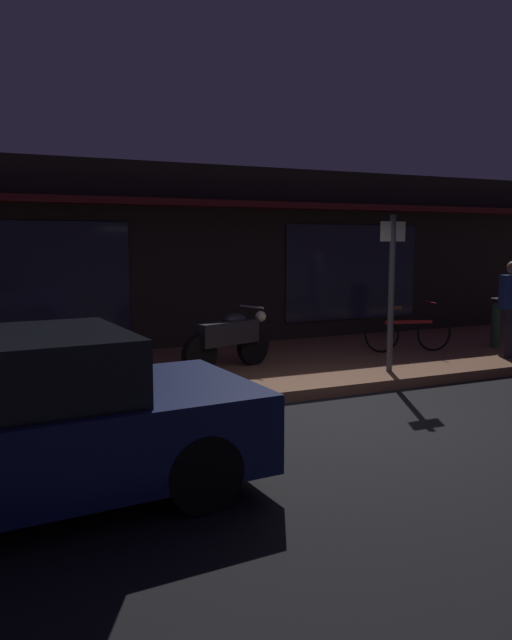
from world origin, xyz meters
TOP-DOWN VIEW (x-y plane):
  - ground_plane at (0.00, 0.00)m, footprint 60.00×60.00m
  - sidewalk_slab at (0.00, 3.00)m, footprint 18.00×4.00m
  - storefront_building at (0.00, 6.39)m, footprint 18.00×3.30m
  - motorcycle at (-0.55, 2.73)m, footprint 1.65×0.76m
  - bicycle_parked at (2.99, 2.80)m, footprint 1.62×0.54m
  - bicycle_extra at (-3.35, 2.12)m, footprint 1.48×0.82m
  - person_bystander at (4.25, 1.63)m, footprint 0.43×0.61m
  - sign_post at (1.65, 1.54)m, footprint 0.44×0.09m
  - trash_bin at (4.99, 2.50)m, footprint 0.48×0.48m
  - parked_car_near at (-4.00, -1.01)m, footprint 4.21×2.05m

SIDE VIEW (x-z plane):
  - ground_plane at x=0.00m, z-range 0.00..0.00m
  - sidewalk_slab at x=0.00m, z-range 0.00..0.15m
  - bicycle_parked at x=2.99m, z-range 0.05..0.96m
  - bicycle_extra at x=-3.35m, z-range 0.05..0.96m
  - trash_bin at x=4.99m, z-range 0.16..1.09m
  - motorcycle at x=-0.55m, z-range 0.16..1.13m
  - parked_car_near at x=-4.00m, z-range -0.01..1.41m
  - person_bystander at x=4.25m, z-range 0.19..1.86m
  - sign_post at x=1.65m, z-range 0.31..2.71m
  - storefront_building at x=0.00m, z-range 0.00..3.60m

